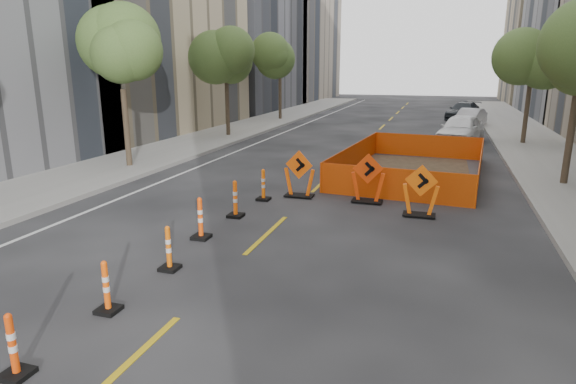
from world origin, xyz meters
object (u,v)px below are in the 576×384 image
(channelizer_6, at_px, (263,185))
(parked_car_mid, at_px, (470,118))
(channelizer_3, at_px, (169,248))
(channelizer_4, at_px, (200,218))
(chevron_sign_right, at_px, (421,191))
(parked_car_far, at_px, (464,111))
(chevron_sign_left, at_px, (299,174))
(channelizer_5, at_px, (235,199))
(chevron_sign_center, at_px, (368,178))
(channelizer_1, at_px, (12,345))
(parked_car_near, at_px, (461,129))
(channelizer_2, at_px, (106,287))

(channelizer_6, distance_m, parked_car_mid, 23.72)
(channelizer_3, relative_size, channelizer_4, 0.91)
(channelizer_6, xyz_separation_m, chevron_sign_right, (4.89, -0.27, 0.25))
(chevron_sign_right, xyz_separation_m, parked_car_far, (2.02, 27.94, -0.05))
(channelizer_6, relative_size, parked_car_far, 0.21)
(channelizer_3, relative_size, channelizer_6, 0.95)
(channelizer_6, relative_size, chevron_sign_right, 0.68)
(chevron_sign_left, xyz_separation_m, parked_car_mid, (6.19, 21.87, -0.12))
(channelizer_3, height_order, chevron_sign_left, chevron_sign_left)
(chevron_sign_left, bearing_deg, channelizer_6, -136.32)
(channelizer_5, xyz_separation_m, chevron_sign_center, (3.36, 2.66, 0.25))
(parked_car_mid, bearing_deg, chevron_sign_right, -77.64)
(chevron_sign_left, relative_size, chevron_sign_right, 1.03)
(chevron_sign_left, relative_size, chevron_sign_center, 0.99)
(channelizer_5, height_order, chevron_sign_right, chevron_sign_right)
(channelizer_3, height_order, channelizer_6, channelizer_6)
(channelizer_1, height_order, parked_car_near, parked_car_near)
(chevron_sign_left, xyz_separation_m, parked_car_far, (5.92, 26.93, -0.07))
(channelizer_4, xyz_separation_m, channelizer_5, (0.10, 1.93, 0.00))
(chevron_sign_right, bearing_deg, parked_car_mid, 88.83)
(parked_car_mid, bearing_deg, chevron_sign_center, -82.15)
(channelizer_3, bearing_deg, chevron_sign_left, 81.74)
(chevron_sign_right, xyz_separation_m, parked_car_mid, (2.29, 22.87, -0.10))
(channelizer_5, xyz_separation_m, parked_car_far, (7.04, 29.60, 0.17))
(channelizer_1, height_order, channelizer_6, channelizer_6)
(channelizer_2, xyz_separation_m, parked_car_near, (6.36, 21.98, 0.34))
(channelizer_1, xyz_separation_m, channelizer_4, (-0.17, 5.78, 0.05))
(channelizer_1, xyz_separation_m, channelizer_5, (-0.08, 7.71, 0.05))
(channelizer_3, height_order, parked_car_mid, parked_car_mid)
(channelizer_6, bearing_deg, channelizer_4, -93.35)
(chevron_sign_center, height_order, chevron_sign_right, chevron_sign_center)
(chevron_sign_left, relative_size, parked_car_far, 0.32)
(channelizer_3, relative_size, parked_car_near, 0.20)
(channelizer_2, bearing_deg, channelizer_5, 91.07)
(channelizer_2, bearing_deg, parked_car_mid, 76.64)
(chevron_sign_left, height_order, parked_car_mid, chevron_sign_left)
(channelizer_1, bearing_deg, chevron_sign_right, 62.20)
(chevron_sign_center, bearing_deg, channelizer_1, -124.24)
(channelizer_5, bearing_deg, channelizer_2, -88.93)
(channelizer_6, bearing_deg, channelizer_5, -93.87)
(chevron_sign_left, distance_m, chevron_sign_right, 4.03)
(channelizer_1, distance_m, parked_car_far, 37.95)
(channelizer_4, height_order, parked_car_near, parked_car_near)
(channelizer_1, distance_m, channelizer_2, 1.93)
(channelizer_6, height_order, chevron_sign_right, chevron_sign_right)
(chevron_sign_right, relative_size, parked_car_mid, 0.38)
(parked_car_mid, bearing_deg, parked_car_near, -77.66)
(channelizer_5, distance_m, parked_car_mid, 25.60)
(channelizer_2, relative_size, channelizer_3, 0.98)
(channelizer_5, height_order, parked_car_near, parked_car_near)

